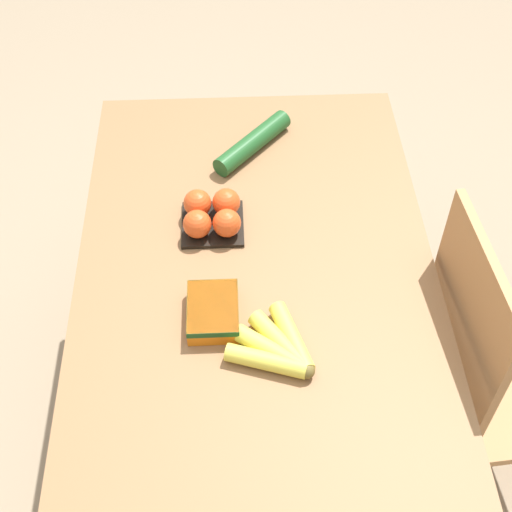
{
  "coord_description": "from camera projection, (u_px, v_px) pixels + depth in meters",
  "views": [
    {
      "loc": [
        1.06,
        -0.05,
        2.0
      ],
      "look_at": [
        0.0,
        0.0,
        0.78
      ],
      "focal_mm": 50.0,
      "sensor_mm": 36.0,
      "label": 1
    }
  ],
  "objects": [
    {
      "name": "ground_plane",
      "position": [
        256.0,
        421.0,
        2.21
      ],
      "size": [
        12.0,
        12.0,
        0.0
      ],
      "primitive_type": "plane",
      "color": "gray"
    },
    {
      "name": "dining_table",
      "position": [
        256.0,
        293.0,
        1.72
      ],
      "size": [
        1.28,
        0.83,
        0.75
      ],
      "color": "olive",
      "rests_on": "ground_plane"
    },
    {
      "name": "chair",
      "position": [
        493.0,
        374.0,
        1.75
      ],
      "size": [
        0.45,
        0.43,
        0.95
      ],
      "rotation": [
        0.0,
        0.0,
        3.23
      ],
      "color": "#A87547",
      "rests_on": "ground_plane"
    },
    {
      "name": "banana_bunch",
      "position": [
        278.0,
        349.0,
        1.47
      ],
      "size": [
        0.19,
        0.19,
        0.04
      ],
      "color": "brown",
      "rests_on": "dining_table"
    },
    {
      "name": "tomato_pack",
      "position": [
        212.0,
        215.0,
        1.69
      ],
      "size": [
        0.15,
        0.15,
        0.08
      ],
      "color": "black",
      "rests_on": "dining_table"
    },
    {
      "name": "carrot_bag",
      "position": [
        213.0,
        311.0,
        1.52
      ],
      "size": [
        0.14,
        0.11,
        0.05
      ],
      "color": "orange",
      "rests_on": "dining_table"
    },
    {
      "name": "cucumber_near",
      "position": [
        253.0,
        143.0,
        1.89
      ],
      "size": [
        0.23,
        0.21,
        0.05
      ],
      "color": "#1E5123",
      "rests_on": "dining_table"
    }
  ]
}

